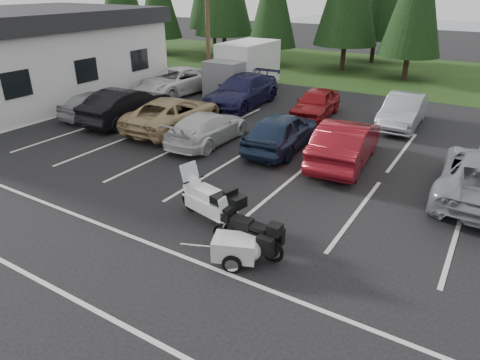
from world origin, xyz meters
name	(u,v)px	position (x,y,z in m)	size (l,w,h in m)	color
ground	(248,200)	(0.00, 0.00, 0.00)	(120.00, 120.00, 0.00)	black
grass_strip	(411,74)	(0.00, 24.00, 0.01)	(80.00, 16.00, 0.01)	#1B3912
building	(11,56)	(-18.00, 4.00, 2.45)	(10.60, 15.60, 4.90)	silver
utility_pole	(207,11)	(-10.00, 12.00, 4.70)	(1.60, 0.26, 9.00)	#473321
box_truck	(240,68)	(-8.00, 12.50, 1.45)	(2.40, 5.60, 2.90)	silver
stall_markings	(277,178)	(0.00, 2.00, 0.00)	(32.00, 16.00, 0.01)	silver
car_near_0	(96,103)	(-11.30, 3.93, 0.68)	(1.60, 3.98, 1.36)	#B6B6BB
car_near_1	(126,105)	(-9.33, 4.10, 0.82)	(1.74, 4.99, 1.65)	black
car_near_2	(174,114)	(-6.59, 4.38, 0.75)	(2.50, 5.43, 1.51)	tan
car_near_3	(208,128)	(-4.17, 3.71, 0.66)	(1.86, 4.58, 1.33)	silver
car_near_4	(282,131)	(-1.15, 4.63, 0.79)	(1.85, 4.61, 1.57)	#1A2842
car_near_5	(346,142)	(1.54, 4.57, 0.82)	(1.74, 5.00, 1.65)	maroon
car_far_0	(176,81)	(-10.95, 9.84, 0.78)	(2.59, 5.61, 1.56)	white
car_far_1	(242,91)	(-6.08, 9.60, 0.83)	(2.33, 5.72, 1.66)	#1A1940
car_far_2	(316,103)	(-1.77, 9.69, 0.71)	(1.69, 4.19, 1.43)	maroon
car_far_3	(403,111)	(2.34, 10.45, 0.75)	(1.59, 4.56, 1.50)	gray
touring_motorcycle	(211,197)	(-0.20, -1.71, 0.79)	(2.85, 0.88, 1.58)	silver
cargo_trailer	(235,250)	(1.42, -3.01, 0.35)	(1.52, 0.85, 0.70)	silver
adventure_motorcycle	(247,229)	(1.47, -2.50, 0.69)	(2.28, 0.79, 1.39)	black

